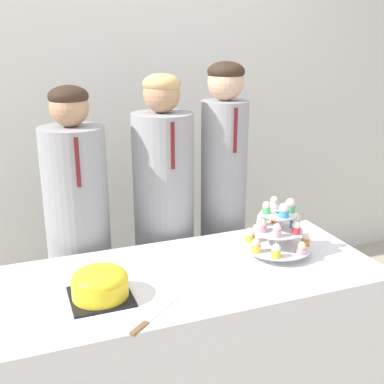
# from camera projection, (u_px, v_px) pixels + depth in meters

# --- Properties ---
(wall_back) EXTENTS (9.00, 0.06, 2.70)m
(wall_back) POSITION_uv_depth(u_px,v_px,m) (116.00, 89.00, 2.95)
(wall_back) COLOR silver
(wall_back) RESTS_ON ground_plane
(table) EXTENTS (1.57, 0.69, 0.72)m
(table) POSITION_uv_depth(u_px,v_px,m) (191.00, 347.00, 2.10)
(table) COLOR white
(table) RESTS_ON ground_plane
(round_cake) EXTENTS (0.23, 0.23, 0.12)m
(round_cake) POSITION_uv_depth(u_px,v_px,m) (100.00, 283.00, 1.77)
(round_cake) COLOR black
(round_cake) RESTS_ON table
(cake_knife) EXTENTS (0.23, 0.19, 0.01)m
(cake_knife) POSITION_uv_depth(u_px,v_px,m) (148.00, 321.00, 1.64)
(cake_knife) COLOR silver
(cake_knife) RESTS_ON table
(cupcake_stand) EXTENTS (0.30, 0.30, 0.26)m
(cupcake_stand) POSITION_uv_depth(u_px,v_px,m) (277.00, 230.00, 2.12)
(cupcake_stand) COLOR silver
(cupcake_stand) RESTS_ON table
(student_0) EXTENTS (0.30, 0.31, 1.45)m
(student_0) POSITION_uv_depth(u_px,v_px,m) (80.00, 245.00, 2.34)
(student_0) COLOR #939399
(student_0) RESTS_ON ground_plane
(student_1) EXTENTS (0.30, 0.31, 1.49)m
(student_1) POSITION_uv_depth(u_px,v_px,m) (164.00, 229.00, 2.48)
(student_1) COLOR #939399
(student_1) RESTS_ON ground_plane
(student_2) EXTENTS (0.24, 0.25, 1.54)m
(student_2) POSITION_uv_depth(u_px,v_px,m) (223.00, 211.00, 2.58)
(student_2) COLOR #939399
(student_2) RESTS_ON ground_plane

